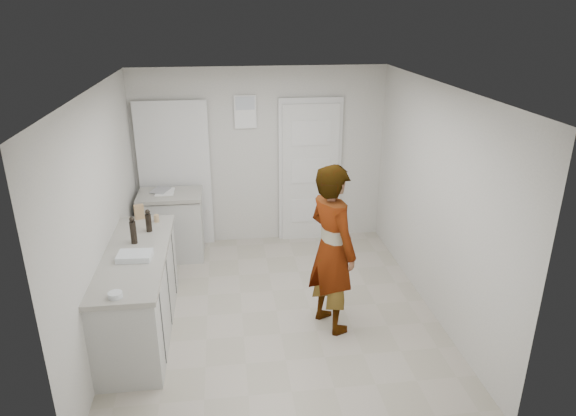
{
  "coord_description": "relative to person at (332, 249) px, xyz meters",
  "views": [
    {
      "loc": [
        -0.5,
        -4.98,
        3.22
      ],
      "look_at": [
        0.19,
        0.4,
        1.09
      ],
      "focal_mm": 32.0,
      "sensor_mm": 36.0,
      "label": 1
    }
  ],
  "objects": [
    {
      "name": "egg_bowl",
      "position": [
        -2.02,
        -0.73,
        0.04
      ],
      "size": [
        0.12,
        0.12,
        0.05
      ],
      "color": "silver",
      "rests_on": "main_counter"
    },
    {
      "name": "oil_cruet_b",
      "position": [
        -2.03,
        0.36,
        0.16
      ],
      "size": [
        0.07,
        0.07,
        0.3
      ],
      "color": "black",
      "rests_on": "main_counter"
    },
    {
      "name": "side_counter",
      "position": [
        -1.8,
        1.88,
        -0.48
      ],
      "size": [
        0.84,
        0.61,
        0.93
      ],
      "color": "silver",
      "rests_on": "ground"
    },
    {
      "name": "person",
      "position": [
        0.0,
        0.0,
        0.0
      ],
      "size": [
        0.67,
        0.78,
        1.81
      ],
      "primitive_type": "imported",
      "rotation": [
        0.0,
        0.0,
        2.0
      ],
      "color": "silver",
      "rests_on": "ground"
    },
    {
      "name": "cake_mix_box",
      "position": [
        -2.06,
        1.03,
        0.11
      ],
      "size": [
        0.12,
        0.08,
        0.17
      ],
      "primitive_type": "cube",
      "rotation": [
        0.0,
        0.0,
        0.35
      ],
      "color": "#A67953",
      "rests_on": "main_counter"
    },
    {
      "name": "oil_cruet_a",
      "position": [
        -1.91,
        0.65,
        0.14
      ],
      "size": [
        0.06,
        0.06,
        0.26
      ],
      "color": "black",
      "rests_on": "main_counter"
    },
    {
      "name": "papers",
      "position": [
        -1.87,
        1.93,
        0.02
      ],
      "size": [
        0.24,
        0.31,
        0.01
      ],
      "primitive_type": "cube",
      "rotation": [
        0.0,
        0.0,
        0.01
      ],
      "color": "white",
      "rests_on": "side_counter"
    },
    {
      "name": "spice_jar",
      "position": [
        -1.86,
        0.91,
        0.06
      ],
      "size": [
        0.06,
        0.06,
        0.09
      ],
      "primitive_type": "cylinder",
      "color": "tan",
      "rests_on": "main_counter"
    },
    {
      "name": "ground",
      "position": [
        -0.55,
        0.33,
        -0.91
      ],
      "size": [
        4.0,
        4.0,
        0.0
      ],
      "primitive_type": "plane",
      "color": "#AAA28E",
      "rests_on": "ground"
    },
    {
      "name": "main_counter",
      "position": [
        -2.0,
        0.13,
        -0.48
      ],
      "size": [
        0.64,
        1.96,
        0.93
      ],
      "color": "silver",
      "rests_on": "ground"
    },
    {
      "name": "baking_dish",
      "position": [
        -1.97,
        -0.0,
        0.04
      ],
      "size": [
        0.34,
        0.25,
        0.06
      ],
      "rotation": [
        0.0,
        0.0,
        -0.06
      ],
      "color": "silver",
      "rests_on": "main_counter"
    },
    {
      "name": "room_shell",
      "position": [
        -0.72,
        2.28,
        0.12
      ],
      "size": [
        4.0,
        4.0,
        4.0
      ],
      "color": "beige",
      "rests_on": "ground"
    }
  ]
}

